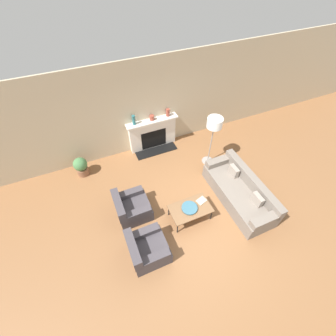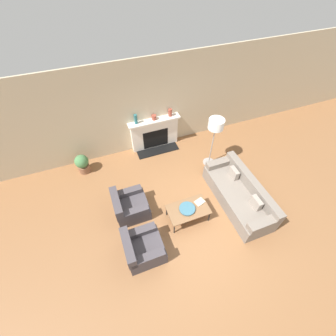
{
  "view_description": "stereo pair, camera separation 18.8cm",
  "coord_description": "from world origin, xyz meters",
  "px_view_note": "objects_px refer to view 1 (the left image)",
  "views": [
    {
      "loc": [
        -1.87,
        -2.37,
        5.19
      ],
      "look_at": [
        -0.2,
        1.53,
        0.45
      ],
      "focal_mm": 24.0,
      "sensor_mm": 36.0,
      "label": 1
    },
    {
      "loc": [
        -1.69,
        -2.44,
        5.19
      ],
      "look_at": [
        -0.2,
        1.53,
        0.45
      ],
      "focal_mm": 24.0,
      "sensor_mm": 36.0,
      "label": 2
    }
  ],
  "objects_px": {
    "couch": "(240,192)",
    "book": "(201,201)",
    "mantel_vase_left": "(134,120)",
    "potted_plant": "(81,166)",
    "bowl": "(190,208)",
    "mantel_vase_center_left": "(152,118)",
    "fireplace": "(153,134)",
    "floor_lamp": "(214,126)",
    "armchair_far": "(131,208)",
    "mantel_vase_center_right": "(168,113)",
    "armchair_near": "(147,249)",
    "coffee_table": "(190,209)"
  },
  "relations": [
    {
      "from": "fireplace",
      "to": "floor_lamp",
      "type": "distance_m",
      "value": 2.09
    },
    {
      "from": "armchair_near",
      "to": "potted_plant",
      "type": "height_order",
      "value": "armchair_near"
    },
    {
      "from": "couch",
      "to": "mantel_vase_left",
      "type": "bearing_deg",
      "value": -146.56
    },
    {
      "from": "fireplace",
      "to": "armchair_near",
      "type": "height_order",
      "value": "fireplace"
    },
    {
      "from": "armchair_far",
      "to": "mantel_vase_center_left",
      "type": "distance_m",
      "value": 2.81
    },
    {
      "from": "fireplace",
      "to": "couch",
      "type": "relative_size",
      "value": 0.73
    },
    {
      "from": "bowl",
      "to": "mantel_vase_left",
      "type": "relative_size",
      "value": 1.3
    },
    {
      "from": "floor_lamp",
      "to": "mantel_vase_center_left",
      "type": "relative_size",
      "value": 11.07
    },
    {
      "from": "book",
      "to": "mantel_vase_center_right",
      "type": "xyz_separation_m",
      "value": [
        0.29,
        2.84,
        0.76
      ]
    },
    {
      "from": "couch",
      "to": "potted_plant",
      "type": "distance_m",
      "value": 4.56
    },
    {
      "from": "armchair_far",
      "to": "potted_plant",
      "type": "relative_size",
      "value": 1.34
    },
    {
      "from": "couch",
      "to": "armchair_near",
      "type": "bearing_deg",
      "value": -80.26
    },
    {
      "from": "couch",
      "to": "book",
      "type": "xyz_separation_m",
      "value": [
        -1.13,
        0.09,
        0.13
      ]
    },
    {
      "from": "bowl",
      "to": "mantel_vase_center_left",
      "type": "bearing_deg",
      "value": 87.22
    },
    {
      "from": "bowl",
      "to": "book",
      "type": "distance_m",
      "value": 0.39
    },
    {
      "from": "fireplace",
      "to": "mantel_vase_center_left",
      "type": "relative_size",
      "value": 11.08
    },
    {
      "from": "floor_lamp",
      "to": "potted_plant",
      "type": "relative_size",
      "value": 2.65
    },
    {
      "from": "armchair_far",
      "to": "potted_plant",
      "type": "xyz_separation_m",
      "value": [
        -0.95,
        1.91,
        0.05
      ]
    },
    {
      "from": "book",
      "to": "couch",
      "type": "bearing_deg",
      "value": -21.08
    },
    {
      "from": "floor_lamp",
      "to": "mantel_vase_center_left",
      "type": "distance_m",
      "value": 1.92
    },
    {
      "from": "couch",
      "to": "armchair_far",
      "type": "relative_size",
      "value": 2.7
    },
    {
      "from": "mantel_vase_left",
      "to": "mantel_vase_center_right",
      "type": "relative_size",
      "value": 1.28
    },
    {
      "from": "fireplace",
      "to": "bowl",
      "type": "distance_m",
      "value": 2.91
    },
    {
      "from": "armchair_near",
      "to": "bowl",
      "type": "xyz_separation_m",
      "value": [
        1.3,
        0.49,
        0.16
      ]
    },
    {
      "from": "bowl",
      "to": "mantel_vase_left",
      "type": "bearing_deg",
      "value": 98.27
    },
    {
      "from": "fireplace",
      "to": "armchair_far",
      "type": "bearing_deg",
      "value": -122.64
    },
    {
      "from": "book",
      "to": "mantel_vase_center_right",
      "type": "relative_size",
      "value": 1.18
    },
    {
      "from": "fireplace",
      "to": "mantel_vase_left",
      "type": "relative_size",
      "value": 5.42
    },
    {
      "from": "mantel_vase_left",
      "to": "potted_plant",
      "type": "distance_m",
      "value": 2.06
    },
    {
      "from": "couch",
      "to": "mantel_vase_center_right",
      "type": "relative_size",
      "value": 9.47
    },
    {
      "from": "armchair_near",
      "to": "book",
      "type": "height_order",
      "value": "armchair_near"
    },
    {
      "from": "book",
      "to": "potted_plant",
      "type": "xyz_separation_m",
      "value": [
        -2.63,
        2.5,
        -0.09
      ]
    },
    {
      "from": "couch",
      "to": "potted_plant",
      "type": "height_order",
      "value": "couch"
    },
    {
      "from": "mantel_vase_center_right",
      "to": "couch",
      "type": "bearing_deg",
      "value": -73.95
    },
    {
      "from": "mantel_vase_left",
      "to": "book",
      "type": "bearing_deg",
      "value": -74.22
    },
    {
      "from": "floor_lamp",
      "to": "bowl",
      "type": "bearing_deg",
      "value": -133.32
    },
    {
      "from": "bowl",
      "to": "potted_plant",
      "type": "distance_m",
      "value": 3.42
    },
    {
      "from": "book",
      "to": "mantel_vase_left",
      "type": "height_order",
      "value": "mantel_vase_left"
    },
    {
      "from": "mantel_vase_left",
      "to": "couch",
      "type": "bearing_deg",
      "value": -56.56
    },
    {
      "from": "mantel_vase_center_right",
      "to": "bowl",
      "type": "bearing_deg",
      "value": -102.87
    },
    {
      "from": "armchair_far",
      "to": "book",
      "type": "relative_size",
      "value": 2.97
    },
    {
      "from": "potted_plant",
      "to": "mantel_vase_center_left",
      "type": "bearing_deg",
      "value": 8.2
    },
    {
      "from": "fireplace",
      "to": "floor_lamp",
      "type": "xyz_separation_m",
      "value": [
        1.33,
        -1.35,
        0.87
      ]
    },
    {
      "from": "armchair_far",
      "to": "mantel_vase_left",
      "type": "relative_size",
      "value": 2.74
    },
    {
      "from": "couch",
      "to": "bowl",
      "type": "distance_m",
      "value": 1.52
    },
    {
      "from": "fireplace",
      "to": "armchair_far",
      "type": "xyz_separation_m",
      "value": [
        -1.43,
        -2.24,
        -0.24
      ]
    },
    {
      "from": "mantel_vase_center_left",
      "to": "potted_plant",
      "type": "distance_m",
      "value": 2.55
    },
    {
      "from": "coffee_table",
      "to": "mantel_vase_center_right",
      "type": "distance_m",
      "value": 3.1
    },
    {
      "from": "armchair_near",
      "to": "bowl",
      "type": "relative_size",
      "value": 2.11
    },
    {
      "from": "armchair_near",
      "to": "armchair_far",
      "type": "relative_size",
      "value": 1.0
    }
  ]
}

